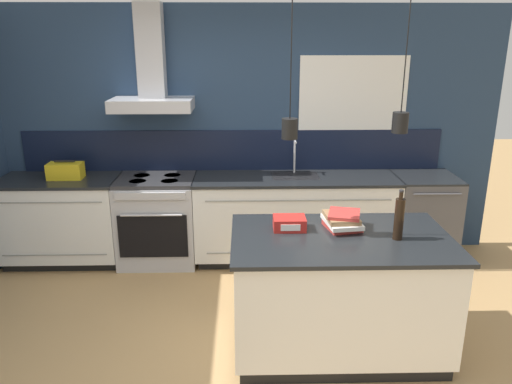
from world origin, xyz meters
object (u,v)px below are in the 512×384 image
Objects in this scene: bottle_on_island at (399,218)px; red_supply_box at (289,223)px; dishwasher at (422,218)px; book_stack at (342,220)px; yellow_toolbox at (66,171)px; oven_range at (158,220)px.

bottle_on_island is 0.79m from red_supply_box.
dishwasher is 1.92m from bottle_on_island.
book_stack is 0.40m from red_supply_box.
red_supply_box is at bearing -137.15° from dishwasher.
yellow_toolbox is (-3.68, 0.00, 0.54)m from dishwasher.
oven_range is 1.00× the size of dishwasher.
red_supply_box is at bearing -178.64° from book_stack.
red_supply_box is (-1.54, -1.43, 0.50)m from dishwasher.
oven_range is 2.49× the size of bottle_on_island.
red_supply_box is at bearing 164.53° from bottle_on_island.
bottle_on_island reaches higher than yellow_toolbox.
bottle_on_island reaches higher than book_stack.
oven_range is 2.65m from bottle_on_island.
book_stack reaches higher than dishwasher.
book_stack is 1.50× the size of red_supply_box.
red_supply_box reaches higher than oven_range.
oven_range is 3.81× the size of red_supply_box.
red_supply_box is (-0.75, 0.21, -0.11)m from bottle_on_island.
dishwasher is at bearing -0.00° from yellow_toolbox.
book_stack is (1.63, -1.42, 0.52)m from oven_range.
dishwasher is 2.68× the size of yellow_toolbox.
yellow_toolbox reaches higher than red_supply_box.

